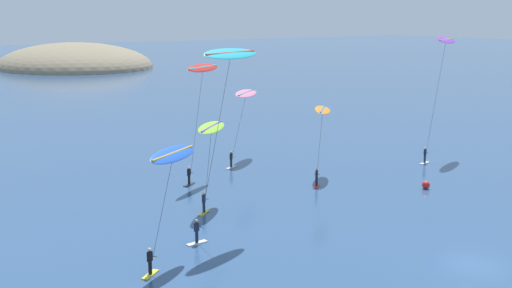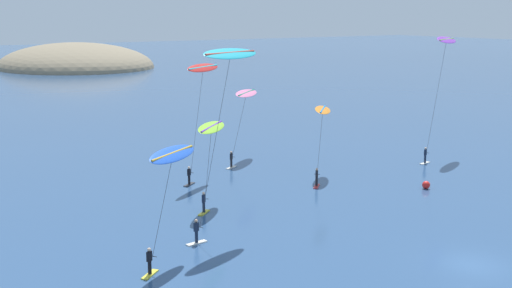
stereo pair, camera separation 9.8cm
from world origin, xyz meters
The scene contains 9 objects.
ground_plane centered at (0.00, 0.00, 0.00)m, with size 600.00×600.00×0.00m, color #2D4C75.
kitesurfer_purple centered at (22.90, 22.57, 11.53)m, with size 8.61×4.60×12.79m.
kitesurfer_cyan centered at (-9.05, 13.89, 11.60)m, with size 7.23×3.32×12.88m.
kitesurfer_lime centered at (-7.29, 19.56, 5.91)m, with size 4.82×4.60×6.69m.
kitesurfer_orange centered at (6.20, 22.36, 5.76)m, with size 5.97×6.01×6.55m.
kitesurfer_red centered at (-3.62, 27.67, 9.38)m, with size 5.81×4.12×10.69m.
kitesurfer_pink centered at (4.30, 32.78, 6.47)m, with size 7.39×6.34×7.21m.
kitesurfer_blue centered at (-14.99, 10.87, 6.17)m, with size 5.53×4.01×7.15m.
marker_buoy centered at (10.95, 13.62, 0.35)m, with size 0.70×0.70×0.70m, color red.
Camera 2 is at (-31.46, -23.66, 15.19)m, focal length 45.00 mm.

